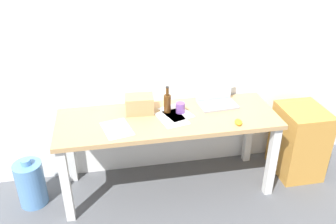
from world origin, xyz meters
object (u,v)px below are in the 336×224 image
(computer_mouse, at_px, (238,122))
(filing_cabinet, at_px, (299,141))
(laptop_right, at_px, (217,99))
(coffee_mug, at_px, (180,108))
(cardboard_box, at_px, (139,104))
(water_cooler_jug, at_px, (31,184))
(desk, at_px, (168,127))
(beer_bottle, at_px, (167,103))

(computer_mouse, bearing_deg, filing_cabinet, 25.86)
(filing_cabinet, bearing_deg, laptop_right, 168.74)
(coffee_mug, bearing_deg, computer_mouse, -32.93)
(computer_mouse, height_order, cardboard_box, cardboard_box)
(water_cooler_jug, xyz_separation_m, filing_cabinet, (2.53, 0.00, 0.14))
(computer_mouse, relative_size, water_cooler_jug, 0.21)
(desk, bearing_deg, laptop_right, 18.26)
(desk, relative_size, water_cooler_jug, 4.07)
(desk, xyz_separation_m, filing_cabinet, (1.30, -0.00, -0.30))
(computer_mouse, distance_m, coffee_mug, 0.52)
(beer_bottle, bearing_deg, water_cooler_jug, -175.51)
(desk, distance_m, cardboard_box, 0.32)
(laptop_right, bearing_deg, cardboard_box, -178.10)
(water_cooler_jug, bearing_deg, computer_mouse, -6.96)
(coffee_mug, bearing_deg, laptop_right, 15.64)
(cardboard_box, height_order, water_cooler_jug, cardboard_box)
(laptop_right, distance_m, filing_cabinet, 0.95)
(beer_bottle, distance_m, cardboard_box, 0.24)
(desk, distance_m, laptop_right, 0.53)
(computer_mouse, relative_size, cardboard_box, 0.41)
(water_cooler_jug, bearing_deg, beer_bottle, 4.49)
(laptop_right, relative_size, filing_cabinet, 0.51)
(desk, distance_m, coffee_mug, 0.20)
(computer_mouse, distance_m, cardboard_box, 0.86)
(desk, distance_m, computer_mouse, 0.61)
(filing_cabinet, bearing_deg, computer_mouse, -163.60)
(computer_mouse, bearing_deg, cardboard_box, 164.92)
(beer_bottle, bearing_deg, coffee_mug, -17.30)
(beer_bottle, distance_m, water_cooler_jug, 1.39)
(desk, relative_size, filing_cabinet, 2.72)
(desk, xyz_separation_m, beer_bottle, (0.01, 0.09, 0.19))
(laptop_right, bearing_deg, computer_mouse, -79.44)
(beer_bottle, xyz_separation_m, coffee_mug, (0.11, -0.03, -0.04))
(beer_bottle, xyz_separation_m, filing_cabinet, (1.29, -0.10, -0.49))
(laptop_right, relative_size, coffee_mug, 3.75)
(laptop_right, distance_m, cardboard_box, 0.71)
(computer_mouse, bearing_deg, laptop_right, 110.02)
(laptop_right, bearing_deg, beer_bottle, -171.94)
(cardboard_box, bearing_deg, desk, -30.68)
(laptop_right, bearing_deg, water_cooler_jug, -174.52)
(cardboard_box, bearing_deg, coffee_mug, -12.48)
(water_cooler_jug, distance_m, filing_cabinet, 2.53)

